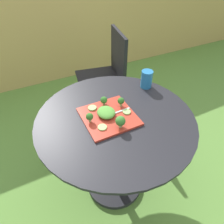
{
  "coord_description": "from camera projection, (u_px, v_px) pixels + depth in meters",
  "views": [
    {
      "loc": [
        -0.41,
        -0.77,
        1.52
      ],
      "look_at": [
        -0.02,
        0.01,
        0.77
      ],
      "focal_mm": 32.03,
      "sensor_mm": 36.0,
      "label": 1
    }
  ],
  "objects": [
    {
      "name": "broccoli_floret_2",
      "position": [
        121.0,
        101.0,
        1.21
      ],
      "size": [
        0.04,
        0.04,
        0.06
      ],
      "color": "#99B770",
      "rests_on": "salad_plate"
    },
    {
      "name": "patio_chair",
      "position": [
        108.0,
        70.0,
        2.01
      ],
      "size": [
        0.51,
        0.51,
        0.9
      ],
      "color": "black",
      "rests_on": "ground_plane"
    },
    {
      "name": "cucumber_slice_0",
      "position": [
        92.0,
        108.0,
        1.21
      ],
      "size": [
        0.05,
        0.05,
        0.01
      ],
      "primitive_type": "cylinder",
      "color": "#8EB766",
      "rests_on": "salad_plate"
    },
    {
      "name": "bamboo_fence",
      "position": [
        47.0,
        31.0,
        2.46
      ],
      "size": [
        8.0,
        0.08,
        1.34
      ],
      "primitive_type": "cube",
      "color": "tan",
      "rests_on": "ground_plane"
    },
    {
      "name": "broccoli_floret_3",
      "position": [
        104.0,
        100.0,
        1.22
      ],
      "size": [
        0.04,
        0.04,
        0.05
      ],
      "color": "#99B770",
      "rests_on": "salad_plate"
    },
    {
      "name": "lettuce_mound",
      "position": [
        106.0,
        112.0,
        1.15
      ],
      "size": [
        0.1,
        0.12,
        0.04
      ],
      "primitive_type": "ellipsoid",
      "color": "#519338",
      "rests_on": "salad_plate"
    },
    {
      "name": "cucumber_slice_1",
      "position": [
        102.0,
        127.0,
        1.08
      ],
      "size": [
        0.05,
        0.05,
        0.01
      ],
      "primitive_type": "cylinder",
      "color": "#8EB766",
      "rests_on": "salad_plate"
    },
    {
      "name": "cucumber_slice_2",
      "position": [
        127.0,
        112.0,
        1.18
      ],
      "size": [
        0.05,
        0.05,
        0.01
      ],
      "primitive_type": "cylinder",
      "color": "#8EB766",
      "rests_on": "salad_plate"
    },
    {
      "name": "fork",
      "position": [
        116.0,
        113.0,
        1.18
      ],
      "size": [
        0.15,
        0.03,
        0.0
      ],
      "color": "silver",
      "rests_on": "salad_plate"
    },
    {
      "name": "salad_plate",
      "position": [
        109.0,
        116.0,
        1.17
      ],
      "size": [
        0.3,
        0.3,
        0.01
      ],
      "primitive_type": "cube",
      "color": "#AD3323",
      "rests_on": "patio_table"
    },
    {
      "name": "broccoli_floret_1",
      "position": [
        120.0,
        121.0,
        1.07
      ],
      "size": [
        0.06,
        0.06,
        0.07
      ],
      "color": "#99B770",
      "rests_on": "salad_plate"
    },
    {
      "name": "patio_table",
      "position": [
        115.0,
        145.0,
        1.34
      ],
      "size": [
        0.94,
        0.94,
        0.73
      ],
      "color": "black",
      "rests_on": "ground_plane"
    },
    {
      "name": "ground_plane",
      "position": [
        114.0,
        183.0,
        1.65
      ],
      "size": [
        12.0,
        12.0,
        0.0
      ],
      "primitive_type": "plane",
      "color": "#568438"
    },
    {
      "name": "drinking_glass",
      "position": [
        146.0,
        80.0,
        1.38
      ],
      "size": [
        0.08,
        0.08,
        0.12
      ],
      "color": "#236BA8",
      "rests_on": "patio_table"
    },
    {
      "name": "broccoli_floret_0",
      "position": [
        90.0,
        117.0,
        1.1
      ],
      "size": [
        0.04,
        0.04,
        0.06
      ],
      "color": "#99B770",
      "rests_on": "salad_plate"
    }
  ]
}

